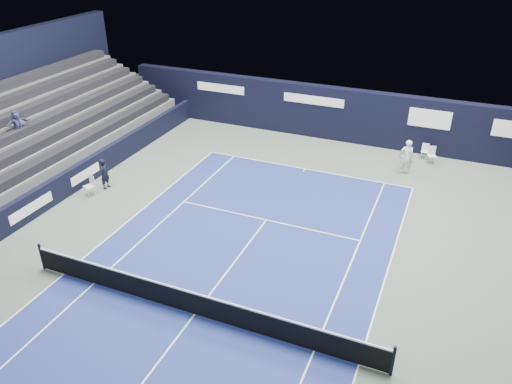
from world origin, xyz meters
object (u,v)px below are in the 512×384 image
(tennis_net, at_px, (194,303))
(tennis_player, at_px, (407,157))
(folding_chair_back_b, at_px, (425,150))
(line_judge_chair, at_px, (90,184))
(folding_chair_back_a, at_px, (432,152))

(tennis_net, relative_size, tennis_player, 7.13)
(folding_chair_back_b, height_order, tennis_player, tennis_player)
(line_judge_chair, bearing_deg, tennis_player, 51.31)
(tennis_player, bearing_deg, folding_chair_back_a, 58.17)
(tennis_player, bearing_deg, folding_chair_back_b, 72.44)
(folding_chair_back_a, height_order, folding_chair_back_b, folding_chair_back_a)
(tennis_net, xyz_separation_m, tennis_player, (4.84, 13.47, 0.40))
(folding_chair_back_a, xyz_separation_m, line_judge_chair, (-14.45, -9.93, -0.05))
(folding_chair_back_a, relative_size, line_judge_chair, 0.94)
(folding_chair_back_b, height_order, line_judge_chair, line_judge_chair)
(folding_chair_back_a, xyz_separation_m, tennis_net, (-5.95, -15.25, -0.11))
(folding_chair_back_b, xyz_separation_m, tennis_net, (-5.56, -15.75, 0.04))
(line_judge_chair, distance_m, tennis_net, 10.03)
(tennis_net, bearing_deg, tennis_player, 70.24)
(tennis_player, bearing_deg, tennis_net, -109.76)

